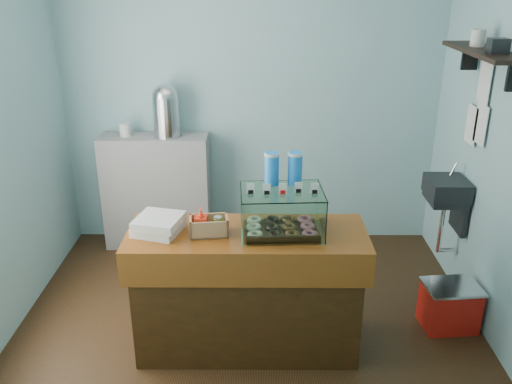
{
  "coord_description": "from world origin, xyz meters",
  "views": [
    {
      "loc": [
        0.08,
        -3.47,
        2.51
      ],
      "look_at": [
        0.06,
        -0.15,
        1.15
      ],
      "focal_mm": 38.0,
      "sensor_mm": 36.0,
      "label": 1
    }
  ],
  "objects_px": {
    "counter": "(247,290)",
    "red_cooler": "(449,306)",
    "display_case": "(282,206)",
    "coffee_urn": "(166,109)"
  },
  "relations": [
    {
      "from": "red_cooler",
      "to": "display_case",
      "type": "bearing_deg",
      "value": -177.7
    },
    {
      "from": "display_case",
      "to": "red_cooler",
      "type": "distance_m",
      "value": 1.57
    },
    {
      "from": "counter",
      "to": "display_case",
      "type": "xyz_separation_m",
      "value": [
        0.23,
        0.04,
        0.61
      ]
    },
    {
      "from": "counter",
      "to": "red_cooler",
      "type": "relative_size",
      "value": 3.71
    },
    {
      "from": "coffee_urn",
      "to": "red_cooler",
      "type": "xyz_separation_m",
      "value": [
        2.27,
        -1.34,
        -1.18
      ]
    },
    {
      "from": "counter",
      "to": "display_case",
      "type": "relative_size",
      "value": 2.86
    },
    {
      "from": "counter",
      "to": "red_cooler",
      "type": "xyz_separation_m",
      "value": [
        1.51,
        0.23,
        -0.28
      ]
    },
    {
      "from": "coffee_urn",
      "to": "red_cooler",
      "type": "distance_m",
      "value": 2.89
    },
    {
      "from": "coffee_urn",
      "to": "red_cooler",
      "type": "bearing_deg",
      "value": -30.56
    },
    {
      "from": "display_case",
      "to": "red_cooler",
      "type": "xyz_separation_m",
      "value": [
        1.28,
        0.18,
        -0.89
      ]
    }
  ]
}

